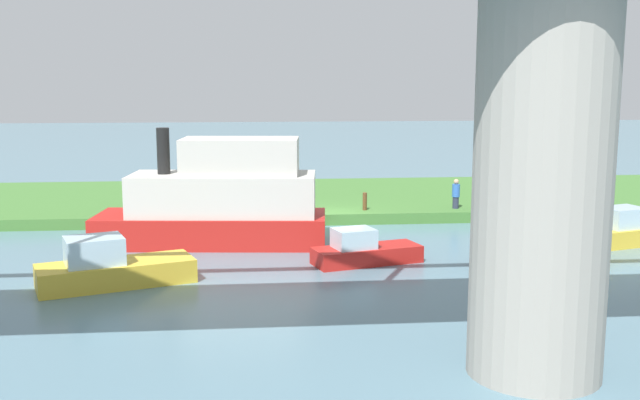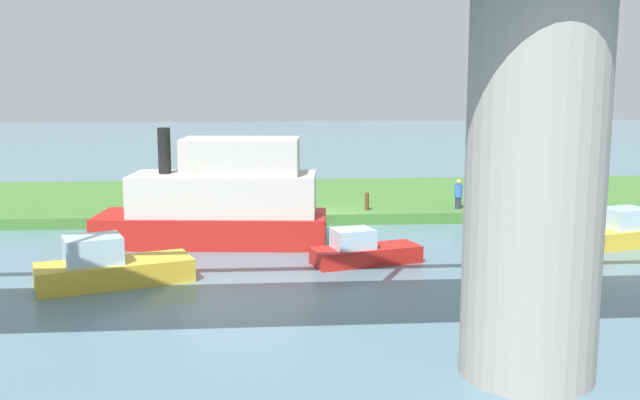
{
  "view_description": "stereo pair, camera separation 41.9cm",
  "coord_description": "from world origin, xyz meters",
  "px_view_note": "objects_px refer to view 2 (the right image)",
  "views": [
    {
      "loc": [
        3.61,
        32.62,
        6.56
      ],
      "look_at": [
        1.05,
        5.0,
        2.0
      ],
      "focal_mm": 41.83,
      "sensor_mm": 36.0,
      "label": 1
    },
    {
      "loc": [
        3.2,
        32.65,
        6.56
      ],
      "look_at": [
        1.05,
        5.0,
        2.0
      ],
      "focal_mm": 41.83,
      "sensor_mm": 36.0,
      "label": 2
    }
  ],
  "objects_px": {
    "mooring_post": "(367,202)",
    "pontoon_yellow": "(110,267)",
    "motorboat_white": "(363,251)",
    "bridge_pylon": "(534,189)",
    "riverboat_paddlewheel": "(219,201)",
    "motorboat_red": "(533,250)",
    "houseboat_blue": "(633,231)",
    "person_on_bank": "(458,194)"
  },
  "relations": [
    {
      "from": "bridge_pylon",
      "to": "pontoon_yellow",
      "type": "xyz_separation_m",
      "value": [
        10.76,
        -8.16,
        -3.62
      ]
    },
    {
      "from": "motorboat_white",
      "to": "pontoon_yellow",
      "type": "distance_m",
      "value": 8.72
    },
    {
      "from": "mooring_post",
      "to": "houseboat_blue",
      "type": "bearing_deg",
      "value": 149.83
    },
    {
      "from": "bridge_pylon",
      "to": "motorboat_white",
      "type": "xyz_separation_m",
      "value": [
        2.3,
        -10.25,
        -3.73
      ]
    },
    {
      "from": "motorboat_white",
      "to": "motorboat_red",
      "type": "distance_m",
      "value": 6.02
    },
    {
      "from": "bridge_pylon",
      "to": "houseboat_blue",
      "type": "xyz_separation_m",
      "value": [
        -8.83,
        -12.49,
        -3.66
      ]
    },
    {
      "from": "person_on_bank",
      "to": "motorboat_red",
      "type": "height_order",
      "value": "person_on_bank"
    },
    {
      "from": "mooring_post",
      "to": "person_on_bank",
      "type": "bearing_deg",
      "value": -179.27
    },
    {
      "from": "riverboat_paddlewheel",
      "to": "pontoon_yellow",
      "type": "height_order",
      "value": "riverboat_paddlewheel"
    },
    {
      "from": "mooring_post",
      "to": "pontoon_yellow",
      "type": "height_order",
      "value": "pontoon_yellow"
    },
    {
      "from": "person_on_bank",
      "to": "houseboat_blue",
      "type": "bearing_deg",
      "value": 133.79
    },
    {
      "from": "mooring_post",
      "to": "houseboat_blue",
      "type": "height_order",
      "value": "houseboat_blue"
    },
    {
      "from": "riverboat_paddlewheel",
      "to": "motorboat_red",
      "type": "xyz_separation_m",
      "value": [
        -11.25,
        4.28,
        -1.2
      ]
    },
    {
      "from": "bridge_pylon",
      "to": "riverboat_paddlewheel",
      "type": "height_order",
      "value": "bridge_pylon"
    },
    {
      "from": "motorboat_white",
      "to": "motorboat_red",
      "type": "xyz_separation_m",
      "value": [
        -5.99,
        0.61,
        0.06
      ]
    },
    {
      "from": "mooring_post",
      "to": "pontoon_yellow",
      "type": "relative_size",
      "value": 0.16
    },
    {
      "from": "bridge_pylon",
      "to": "riverboat_paddlewheel",
      "type": "distance_m",
      "value": 16.03
    },
    {
      "from": "motorboat_white",
      "to": "pontoon_yellow",
      "type": "relative_size",
      "value": 0.8
    },
    {
      "from": "houseboat_blue",
      "to": "motorboat_white",
      "type": "height_order",
      "value": "houseboat_blue"
    },
    {
      "from": "houseboat_blue",
      "to": "pontoon_yellow",
      "type": "relative_size",
      "value": 0.92
    },
    {
      "from": "houseboat_blue",
      "to": "motorboat_white",
      "type": "distance_m",
      "value": 11.35
    },
    {
      "from": "riverboat_paddlewheel",
      "to": "motorboat_red",
      "type": "height_order",
      "value": "riverboat_paddlewheel"
    },
    {
      "from": "motorboat_white",
      "to": "person_on_bank",
      "type": "bearing_deg",
      "value": -124.75
    },
    {
      "from": "person_on_bank",
      "to": "houseboat_blue",
      "type": "xyz_separation_m",
      "value": [
        -5.55,
        5.79,
        -0.67
      ]
    },
    {
      "from": "person_on_bank",
      "to": "mooring_post",
      "type": "xyz_separation_m",
      "value": [
        4.32,
        0.06,
        -0.29
      ]
    },
    {
      "from": "motorboat_white",
      "to": "motorboat_red",
      "type": "bearing_deg",
      "value": 174.2
    },
    {
      "from": "person_on_bank",
      "to": "houseboat_blue",
      "type": "height_order",
      "value": "person_on_bank"
    },
    {
      "from": "person_on_bank",
      "to": "motorboat_red",
      "type": "relative_size",
      "value": 0.3
    },
    {
      "from": "riverboat_paddlewheel",
      "to": "person_on_bank",
      "type": "bearing_deg",
      "value": -158.07
    },
    {
      "from": "person_on_bank",
      "to": "mooring_post",
      "type": "bearing_deg",
      "value": 0.73
    },
    {
      "from": "riverboat_paddlewheel",
      "to": "motorboat_white",
      "type": "xyz_separation_m",
      "value": [
        -5.26,
        3.67,
        -1.26
      ]
    },
    {
      "from": "motorboat_red",
      "to": "bridge_pylon",
      "type": "bearing_deg",
      "value": 69.02
    },
    {
      "from": "bridge_pylon",
      "to": "person_on_bank",
      "type": "height_order",
      "value": "bridge_pylon"
    },
    {
      "from": "houseboat_blue",
      "to": "pontoon_yellow",
      "type": "xyz_separation_m",
      "value": [
        19.59,
        4.33,
        0.04
      ]
    },
    {
      "from": "houseboat_blue",
      "to": "bridge_pylon",
      "type": "bearing_deg",
      "value": 54.75
    },
    {
      "from": "riverboat_paddlewheel",
      "to": "motorboat_white",
      "type": "bearing_deg",
      "value": 145.07
    },
    {
      "from": "riverboat_paddlewheel",
      "to": "pontoon_yellow",
      "type": "xyz_separation_m",
      "value": [
        3.2,
        5.76,
        -1.14
      ]
    },
    {
      "from": "mooring_post",
      "to": "pontoon_yellow",
      "type": "xyz_separation_m",
      "value": [
        9.72,
        10.07,
        -0.33
      ]
    },
    {
      "from": "motorboat_red",
      "to": "motorboat_white",
      "type": "bearing_deg",
      "value": -5.8
    },
    {
      "from": "riverboat_paddlewheel",
      "to": "mooring_post",
      "type": "bearing_deg",
      "value": -146.55
    },
    {
      "from": "houseboat_blue",
      "to": "motorboat_red",
      "type": "bearing_deg",
      "value": 29.08
    },
    {
      "from": "houseboat_blue",
      "to": "motorboat_red",
      "type": "height_order",
      "value": "houseboat_blue"
    }
  ]
}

